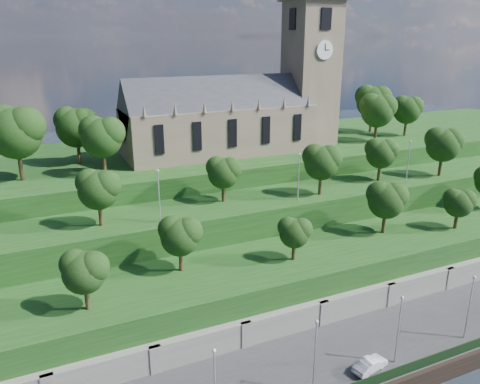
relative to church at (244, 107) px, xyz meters
name	(u,v)px	position (x,y,z in m)	size (l,w,h in m)	color
promenade	(386,346)	(-0.79, -39.98, -21.52)	(160.00, 12.00, 2.00)	#2D2D30
quay_wall	(426,379)	(-0.79, -46.03, -21.42)	(160.00, 0.50, 2.20)	black
fence	(423,363)	(-0.79, -45.38, -19.92)	(160.00, 0.10, 1.20)	black
retaining_wall	(354,308)	(-0.79, -34.01, -20.02)	(160.00, 2.10, 5.00)	slate
embankment_lower	(326,275)	(-0.79, -27.98, -18.52)	(160.00, 12.00, 8.00)	#173E14
embankment_upper	(286,231)	(-0.79, -16.98, -16.52)	(160.00, 10.00, 12.00)	#173E14
hilltop	(231,184)	(-0.79, 4.02, -15.02)	(160.00, 32.00, 15.00)	#173E14
church	(244,107)	(0.00, 0.00, 0.00)	(38.60, 12.35, 27.60)	brown
trees_lower	(344,212)	(1.60, -27.64, -9.98)	(67.05, 8.48, 7.45)	#302413
trees_upper	(323,159)	(4.54, -18.03, -5.49)	(60.75, 7.92, 8.18)	#302413
trees_hilltop	(236,116)	(-2.19, -1.53, -1.13)	(78.08, 16.16, 10.51)	#302413
lamp_posts_promenade	(399,325)	(-2.79, -43.48, -16.02)	(60.36, 0.36, 7.79)	#B2B2B7
lamp_posts_upper	(299,173)	(-0.79, -19.98, -6.48)	(40.36, 0.36, 6.89)	#B2B2B7
car_middle	(370,364)	(-5.97, -43.44, -19.85)	(1.41, 4.05, 1.34)	silver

